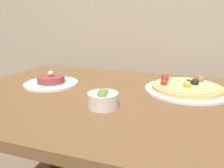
# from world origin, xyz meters

# --- Properties ---
(dining_table) EXTENTS (1.32, 0.90, 0.77)m
(dining_table) POSITION_xyz_m (0.00, 0.45, 0.68)
(dining_table) COLOR brown
(dining_table) RESTS_ON ground_plane
(pizza_plate) EXTENTS (0.36, 0.36, 0.06)m
(pizza_plate) POSITION_xyz_m (0.29, 0.59, 0.79)
(pizza_plate) COLOR white
(pizza_plate) RESTS_ON dining_table
(tartare_plate) EXTENTS (0.26, 0.26, 0.07)m
(tartare_plate) POSITION_xyz_m (-0.33, 0.49, 0.79)
(tartare_plate) COLOR white
(tartare_plate) RESTS_ON dining_table
(small_bowl) EXTENTS (0.11, 0.11, 0.07)m
(small_bowl) POSITION_xyz_m (0.02, 0.30, 0.81)
(small_bowl) COLOR silver
(small_bowl) RESTS_ON dining_table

